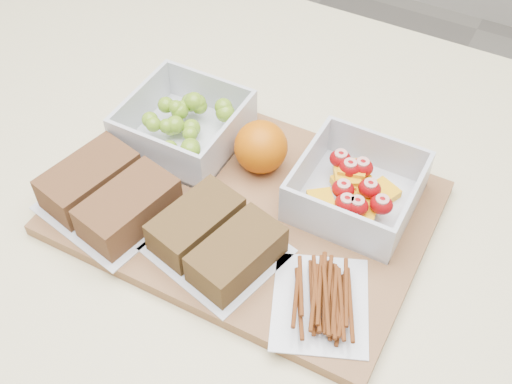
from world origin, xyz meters
TOP-DOWN VIEW (x-y plane):
  - counter at (0.00, 0.00)m, footprint 1.20×0.90m
  - cutting_board at (0.01, -0.01)m, footprint 0.42×0.30m
  - grape_container at (-0.11, 0.06)m, footprint 0.14×0.14m
  - fruit_container at (0.12, 0.06)m, footprint 0.13×0.13m
  - orange at (-0.00, 0.06)m, footprint 0.07×0.07m
  - sandwich_bag_left at (-0.13, -0.08)m, footprint 0.17×0.16m
  - sandwich_bag_center at (0.01, -0.08)m, footprint 0.16×0.15m
  - pretzel_bag at (0.14, -0.09)m, footprint 0.14×0.15m

SIDE VIEW (x-z plane):
  - counter at x=0.00m, z-range 0.00..0.90m
  - cutting_board at x=0.01m, z-range 0.90..0.92m
  - pretzel_bag at x=0.14m, z-range 0.92..0.94m
  - sandwich_bag_center at x=0.01m, z-range 0.92..0.96m
  - sandwich_bag_left at x=-0.13m, z-range 0.92..0.96m
  - fruit_container at x=0.12m, z-range 0.91..0.97m
  - grape_container at x=-0.11m, z-range 0.91..0.97m
  - orange at x=0.00m, z-range 0.92..0.98m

